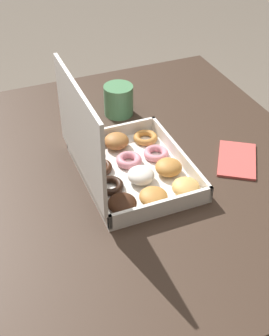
% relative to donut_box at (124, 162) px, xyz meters
% --- Properties ---
extents(dining_table, '(0.98, 0.94, 0.74)m').
position_rel_donut_box_xyz_m(dining_table, '(0.03, -0.01, -0.15)').
color(dining_table, '#38281E').
rests_on(dining_table, ground_plane).
extents(donut_box, '(0.31, 0.24, 0.26)m').
position_rel_donut_box_xyz_m(donut_box, '(0.00, 0.00, 0.00)').
color(donut_box, silver).
rests_on(donut_box, dining_table).
extents(coffee_mug, '(0.08, 0.08, 0.08)m').
position_rel_donut_box_xyz_m(coffee_mug, '(0.27, -0.09, -0.00)').
color(coffee_mug, '#4C8456').
rests_on(coffee_mug, dining_table).
extents(paper_napkin, '(0.17, 0.15, 0.01)m').
position_rel_donut_box_xyz_m(paper_napkin, '(-0.04, -0.28, -0.04)').
color(paper_napkin, '#CC4C47').
rests_on(paper_napkin, dining_table).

